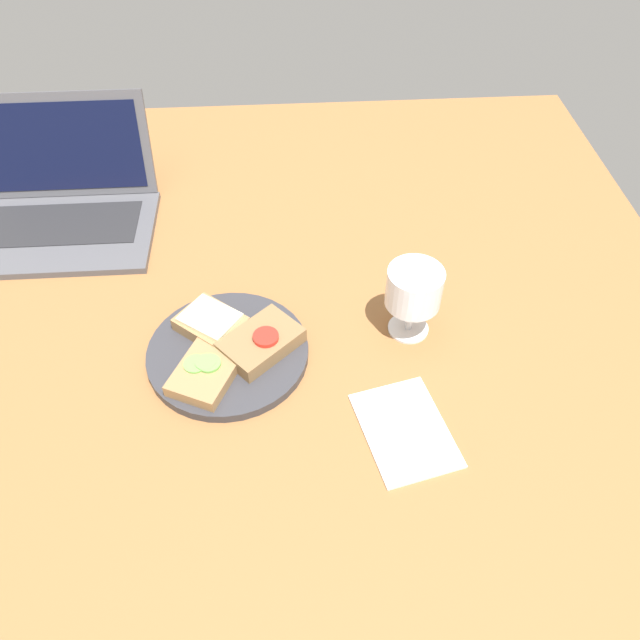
{
  "coord_description": "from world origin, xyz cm",
  "views": [
    {
      "loc": [
        3.91,
        -67.1,
        75.34
      ],
      "look_at": [
        8.06,
        -4.49,
        8.0
      ],
      "focal_mm": 35.0,
      "sensor_mm": 36.0,
      "label": 1
    }
  ],
  "objects_px": {
    "plate": "(228,353)",
    "sandwich_with_cucumber": "(208,369)",
    "wine_glass": "(414,290)",
    "napkin": "(405,430)",
    "sandwich_with_tomato": "(261,342)",
    "laptop": "(63,200)",
    "sandwich_with_cheese": "(211,323)"
  },
  "relations": [
    {
      "from": "wine_glass",
      "to": "laptop",
      "type": "bearing_deg",
      "value": 151.59
    },
    {
      "from": "plate",
      "to": "sandwich_with_tomato",
      "type": "bearing_deg",
      "value": -0.12
    },
    {
      "from": "plate",
      "to": "sandwich_with_cucumber",
      "type": "height_order",
      "value": "sandwich_with_cucumber"
    },
    {
      "from": "wine_glass",
      "to": "laptop",
      "type": "relative_size",
      "value": 0.37
    },
    {
      "from": "plate",
      "to": "sandwich_with_tomato",
      "type": "distance_m",
      "value": 0.05
    },
    {
      "from": "sandwich_with_cucumber",
      "to": "sandwich_with_cheese",
      "type": "bearing_deg",
      "value": 89.91
    },
    {
      "from": "plate",
      "to": "sandwich_with_tomato",
      "type": "xyz_separation_m",
      "value": [
        0.05,
        -0.0,
        0.02
      ]
    },
    {
      "from": "plate",
      "to": "laptop",
      "type": "relative_size",
      "value": 0.74
    },
    {
      "from": "plate",
      "to": "napkin",
      "type": "relative_size",
      "value": 1.57
    },
    {
      "from": "sandwich_with_cucumber",
      "to": "laptop",
      "type": "height_order",
      "value": "laptop"
    },
    {
      "from": "sandwich_with_cucumber",
      "to": "sandwich_with_tomato",
      "type": "bearing_deg",
      "value": 29.76
    },
    {
      "from": "sandwich_with_cheese",
      "to": "sandwich_with_tomato",
      "type": "xyz_separation_m",
      "value": [
        0.08,
        -0.04,
        0.0
      ]
    },
    {
      "from": "laptop",
      "to": "napkin",
      "type": "distance_m",
      "value": 0.75
    },
    {
      "from": "sandwich_with_cheese",
      "to": "sandwich_with_tomato",
      "type": "distance_m",
      "value": 0.09
    },
    {
      "from": "plate",
      "to": "wine_glass",
      "type": "relative_size",
      "value": 2.0
    },
    {
      "from": "plate",
      "to": "laptop",
      "type": "xyz_separation_m",
      "value": [
        -0.31,
        0.35,
        0.04
      ]
    },
    {
      "from": "napkin",
      "to": "sandwich_with_cucumber",
      "type": "bearing_deg",
      "value": 158.67
    },
    {
      "from": "sandwich_with_cheese",
      "to": "napkin",
      "type": "bearing_deg",
      "value": -35.59
    },
    {
      "from": "plate",
      "to": "wine_glass",
      "type": "height_order",
      "value": "wine_glass"
    },
    {
      "from": "sandwich_with_tomato",
      "to": "laptop",
      "type": "distance_m",
      "value": 0.5
    },
    {
      "from": "sandwich_with_cheese",
      "to": "laptop",
      "type": "relative_size",
      "value": 0.37
    },
    {
      "from": "sandwich_with_cheese",
      "to": "sandwich_with_cucumber",
      "type": "relative_size",
      "value": 0.87
    },
    {
      "from": "sandwich_with_cheese",
      "to": "laptop",
      "type": "bearing_deg",
      "value": 132.38
    },
    {
      "from": "plate",
      "to": "wine_glass",
      "type": "distance_m",
      "value": 0.29
    },
    {
      "from": "sandwich_with_tomato",
      "to": "plate",
      "type": "bearing_deg",
      "value": 179.88
    },
    {
      "from": "plate",
      "to": "sandwich_with_cheese",
      "type": "xyz_separation_m",
      "value": [
        -0.03,
        0.04,
        0.02
      ]
    },
    {
      "from": "plate",
      "to": "napkin",
      "type": "height_order",
      "value": "plate"
    },
    {
      "from": "sandwich_with_tomato",
      "to": "napkin",
      "type": "distance_m",
      "value": 0.25
    },
    {
      "from": "laptop",
      "to": "napkin",
      "type": "xyz_separation_m",
      "value": [
        0.55,
        -0.5,
        -0.04
      ]
    },
    {
      "from": "sandwich_with_cucumber",
      "to": "napkin",
      "type": "xyz_separation_m",
      "value": [
        0.27,
        -0.11,
        -0.02
      ]
    },
    {
      "from": "laptop",
      "to": "wine_glass",
      "type": "bearing_deg",
      "value": -28.41
    },
    {
      "from": "wine_glass",
      "to": "laptop",
      "type": "height_order",
      "value": "laptop"
    }
  ]
}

